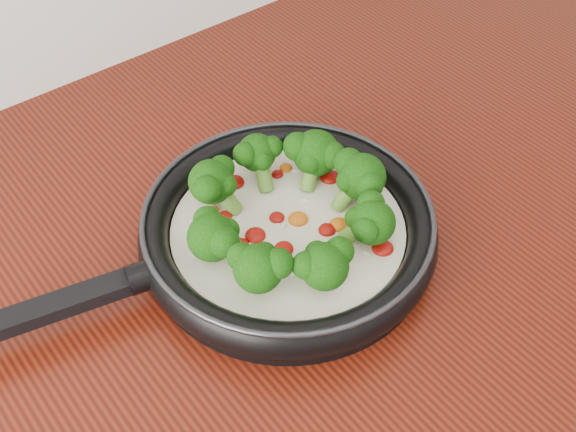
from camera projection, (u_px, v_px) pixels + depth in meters
counter at (328, 391)px, 1.20m from camera, size 1.60×0.80×0.90m
skillet at (286, 227)px, 0.79m from camera, size 0.52×0.38×0.09m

